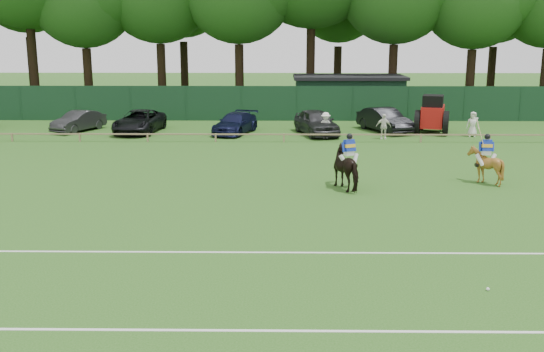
{
  "coord_description": "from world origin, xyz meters",
  "views": [
    {
      "loc": [
        0.78,
        -18.73,
        6.39
      ],
      "look_at": [
        0.5,
        3.0,
        1.4
      ],
      "focal_mm": 42.0,
      "sensor_mm": 36.0,
      "label": 1
    }
  ],
  "objects_px": {
    "horse_chestnut": "(485,165)",
    "suv_black": "(139,121)",
    "sedan_grey": "(79,121)",
    "horse_dark": "(349,168)",
    "tractor": "(432,115)",
    "estate_black": "(384,120)",
    "spectator_left": "(326,125)",
    "spectator_right": "(473,124)",
    "sedan_navy": "(235,123)",
    "spectator_mid": "(383,126)",
    "hatch_grey": "(316,122)",
    "polo_ball": "(488,289)",
    "utility_shed": "(349,95)"
  },
  "relations": [
    {
      "from": "horse_chestnut",
      "to": "suv_black",
      "type": "distance_m",
      "value": 22.36
    },
    {
      "from": "horse_chestnut",
      "to": "sedan_grey",
      "type": "relative_size",
      "value": 0.4
    },
    {
      "from": "horse_dark",
      "to": "tractor",
      "type": "relative_size",
      "value": 0.63
    },
    {
      "from": "estate_black",
      "to": "spectator_left",
      "type": "height_order",
      "value": "spectator_left"
    },
    {
      "from": "suv_black",
      "to": "spectator_right",
      "type": "distance_m",
      "value": 20.86
    },
    {
      "from": "horse_dark",
      "to": "estate_black",
      "type": "relative_size",
      "value": 0.46
    },
    {
      "from": "horse_chestnut",
      "to": "spectator_left",
      "type": "height_order",
      "value": "spectator_left"
    },
    {
      "from": "sedan_grey",
      "to": "tractor",
      "type": "relative_size",
      "value": 1.19
    },
    {
      "from": "sedan_navy",
      "to": "tractor",
      "type": "xyz_separation_m",
      "value": [
        12.46,
        0.23,
        0.51
      ]
    },
    {
      "from": "sedan_grey",
      "to": "estate_black",
      "type": "relative_size",
      "value": 0.86
    },
    {
      "from": "spectator_left",
      "to": "spectator_mid",
      "type": "bearing_deg",
      "value": -8.77
    },
    {
      "from": "hatch_grey",
      "to": "spectator_left",
      "type": "distance_m",
      "value": 1.43
    },
    {
      "from": "suv_black",
      "to": "spectator_mid",
      "type": "xyz_separation_m",
      "value": [
        15.19,
        -2.32,
        0.05
      ]
    },
    {
      "from": "suv_black",
      "to": "hatch_grey",
      "type": "bearing_deg",
      "value": 2.11
    },
    {
      "from": "sedan_grey",
      "to": "sedan_navy",
      "type": "relative_size",
      "value": 0.89
    },
    {
      "from": "sedan_navy",
      "to": "polo_ball",
      "type": "bearing_deg",
      "value": -54.52
    },
    {
      "from": "estate_black",
      "to": "spectator_left",
      "type": "bearing_deg",
      "value": -169.24
    },
    {
      "from": "horse_chestnut",
      "to": "spectator_mid",
      "type": "height_order",
      "value": "horse_chestnut"
    },
    {
      "from": "spectator_mid",
      "to": "polo_ball",
      "type": "relative_size",
      "value": 16.91
    },
    {
      "from": "sedan_navy",
      "to": "utility_shed",
      "type": "xyz_separation_m",
      "value": [
        8.06,
        8.88,
        0.89
      ]
    },
    {
      "from": "horse_chestnut",
      "to": "spectator_left",
      "type": "relative_size",
      "value": 1.0
    },
    {
      "from": "sedan_navy",
      "to": "spectator_left",
      "type": "bearing_deg",
      "value": 0.25
    },
    {
      "from": "sedan_navy",
      "to": "estate_black",
      "type": "bearing_deg",
      "value": 23.04
    },
    {
      "from": "suv_black",
      "to": "spectator_mid",
      "type": "relative_size",
      "value": 3.35
    },
    {
      "from": "tractor",
      "to": "suv_black",
      "type": "bearing_deg",
      "value": -163.61
    },
    {
      "from": "spectator_left",
      "to": "spectator_right",
      "type": "bearing_deg",
      "value": 0.0
    },
    {
      "from": "horse_chestnut",
      "to": "sedan_navy",
      "type": "xyz_separation_m",
      "value": [
        -11.57,
        13.29,
        -0.13
      ]
    },
    {
      "from": "horse_dark",
      "to": "spectator_left",
      "type": "relative_size",
      "value": 1.33
    },
    {
      "from": "horse_dark",
      "to": "sedan_grey",
      "type": "bearing_deg",
      "value": -68.95
    },
    {
      "from": "estate_black",
      "to": "sedan_grey",
      "type": "bearing_deg",
      "value": 157.16
    },
    {
      "from": "horse_chestnut",
      "to": "spectator_right",
      "type": "xyz_separation_m",
      "value": [
        3.09,
        12.29,
        -0.01
      ]
    },
    {
      "from": "spectator_mid",
      "to": "estate_black",
      "type": "bearing_deg",
      "value": 84.71
    },
    {
      "from": "polo_ball",
      "to": "spectator_left",
      "type": "bearing_deg",
      "value": 96.15
    },
    {
      "from": "suv_black",
      "to": "sedan_navy",
      "type": "bearing_deg",
      "value": 2.65
    },
    {
      "from": "tractor",
      "to": "sedan_navy",
      "type": "bearing_deg",
      "value": -162.23
    },
    {
      "from": "horse_chestnut",
      "to": "hatch_grey",
      "type": "relative_size",
      "value": 0.34
    },
    {
      "from": "spectator_right",
      "to": "polo_ball",
      "type": "relative_size",
      "value": 17.05
    },
    {
      "from": "horse_dark",
      "to": "suv_black",
      "type": "xyz_separation_m",
      "value": [
        -11.81,
        14.63,
        -0.17
      ]
    },
    {
      "from": "suv_black",
      "to": "spectator_right",
      "type": "bearing_deg",
      "value": 2.1
    },
    {
      "from": "sedan_grey",
      "to": "utility_shed",
      "type": "xyz_separation_m",
      "value": [
        18.28,
        8.03,
        0.89
      ]
    },
    {
      "from": "sedan_navy",
      "to": "spectator_left",
      "type": "distance_m",
      "value": 5.85
    },
    {
      "from": "horse_dark",
      "to": "spectator_left",
      "type": "bearing_deg",
      "value": -114.96
    },
    {
      "from": "estate_black",
      "to": "horse_dark",
      "type": "bearing_deg",
      "value": -127.42
    },
    {
      "from": "sedan_navy",
      "to": "tractor",
      "type": "relative_size",
      "value": 1.34
    },
    {
      "from": "estate_black",
      "to": "spectator_mid",
      "type": "bearing_deg",
      "value": -123.19
    },
    {
      "from": "polo_ball",
      "to": "tractor",
      "type": "distance_m",
      "value": 25.49
    },
    {
      "from": "horse_dark",
      "to": "spectator_right",
      "type": "bearing_deg",
      "value": -149.39
    },
    {
      "from": "suv_black",
      "to": "spectator_mid",
      "type": "bearing_deg",
      "value": -2.91
    },
    {
      "from": "polo_ball",
      "to": "tractor",
      "type": "xyz_separation_m",
      "value": [
        4.39,
        25.08,
        1.11
      ]
    },
    {
      "from": "sedan_grey",
      "to": "sedan_navy",
      "type": "distance_m",
      "value": 10.26
    }
  ]
}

